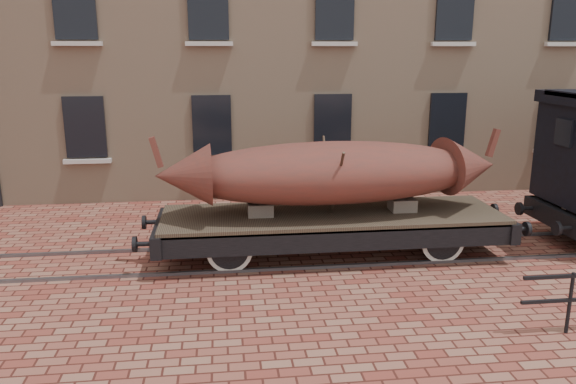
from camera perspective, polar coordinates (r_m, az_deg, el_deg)
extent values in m
plane|color=brown|center=(12.17, 4.29, -6.40)|extent=(90.00, 90.00, 0.00)
cube|color=black|center=(16.68, -19.91, 6.22)|extent=(1.10, 0.12, 1.70)
cube|color=beige|center=(16.77, -19.69, 2.98)|extent=(1.30, 0.18, 0.12)
cube|color=black|center=(16.26, -7.74, 6.75)|extent=(1.10, 0.12, 1.70)
cube|color=beige|center=(16.35, -7.63, 3.42)|extent=(1.30, 0.18, 0.12)
cube|color=black|center=(16.58, 4.54, 6.98)|extent=(1.10, 0.12, 1.70)
cube|color=beige|center=(16.67, 4.51, 3.71)|extent=(1.30, 0.18, 0.12)
cube|color=black|center=(17.61, 15.86, 6.91)|extent=(1.10, 0.12, 1.70)
cube|color=beige|center=(17.69, 15.72, 3.83)|extent=(1.30, 0.18, 0.12)
cube|color=black|center=(19.22, 25.60, 6.63)|extent=(1.10, 0.12, 1.70)
cube|color=beige|center=(19.30, 25.39, 3.82)|extent=(1.30, 0.18, 0.12)
cube|color=black|center=(16.59, -20.88, 17.21)|extent=(1.10, 0.12, 1.70)
cube|color=beige|center=(16.49, -20.63, 13.94)|extent=(1.30, 0.18, 0.12)
cube|color=black|center=(16.16, -8.13, 18.07)|extent=(1.10, 0.12, 1.70)
cube|color=beige|center=(16.07, -8.01, 14.70)|extent=(1.30, 0.18, 0.12)
cube|color=black|center=(16.49, 4.76, 18.08)|extent=(1.10, 0.12, 1.70)
cube|color=beige|center=(16.39, 4.74, 14.78)|extent=(1.30, 0.18, 0.12)
cube|color=black|center=(17.52, 16.59, 17.33)|extent=(1.10, 0.12, 1.70)
cube|color=beige|center=(17.43, 16.45, 14.23)|extent=(1.30, 0.18, 0.12)
cube|color=black|center=(19.14, 26.66, 16.14)|extent=(1.10, 0.12, 1.70)
cube|color=beige|center=(19.06, 26.43, 13.30)|extent=(1.30, 0.18, 0.12)
cube|color=#59595E|center=(11.50, 4.99, -7.51)|extent=(30.00, 0.08, 0.06)
cube|color=#59595E|center=(12.82, 3.67, -5.16)|extent=(30.00, 0.08, 0.06)
cylinder|color=black|center=(9.81, 26.70, -10.04)|extent=(0.06, 0.06, 1.00)
cube|color=#483F2E|center=(11.89, 4.50, -2.37)|extent=(7.12, 2.09, 0.11)
cube|color=black|center=(11.05, 5.46, -4.92)|extent=(7.12, 0.15, 0.43)
cube|color=black|center=(12.86, 3.64, -2.12)|extent=(7.12, 0.15, 0.43)
cube|color=black|center=(11.80, -12.77, -3.97)|extent=(0.21, 2.18, 0.43)
cylinder|color=black|center=(11.16, -14.49, -5.13)|extent=(0.33, 0.09, 0.09)
cylinder|color=black|center=(11.19, -15.31, -5.14)|extent=(0.08, 0.30, 0.30)
cylinder|color=black|center=(12.51, -13.67, -2.98)|extent=(0.33, 0.09, 0.09)
cylinder|color=black|center=(12.53, -14.41, -3.00)|extent=(0.08, 0.30, 0.30)
cube|color=black|center=(13.11, 19.95, -2.65)|extent=(0.21, 2.18, 0.43)
cylinder|color=black|center=(12.64, 22.45, -3.51)|extent=(0.33, 0.09, 0.09)
cylinder|color=black|center=(12.71, 23.09, -3.46)|extent=(0.08, 0.30, 0.30)
cylinder|color=black|center=(13.84, 19.63, -1.76)|extent=(0.33, 0.09, 0.09)
cylinder|color=black|center=(13.91, 20.23, -1.73)|extent=(0.08, 0.30, 0.30)
cylinder|color=black|center=(11.80, -6.03, -4.76)|extent=(0.09, 1.80, 0.09)
cylinder|color=beige|center=(11.12, -5.96, -5.96)|extent=(0.91, 0.07, 0.91)
cylinder|color=black|center=(11.12, -5.96, -5.96)|extent=(0.75, 0.09, 0.75)
cube|color=black|center=(10.94, -5.98, -5.04)|extent=(0.85, 0.08, 0.09)
cylinder|color=beige|center=(12.48, -6.09, -3.69)|extent=(0.91, 0.07, 0.91)
cylinder|color=black|center=(12.48, -6.09, -3.69)|extent=(0.75, 0.09, 0.75)
cube|color=black|center=(12.52, -6.13, -2.54)|extent=(0.85, 0.08, 0.09)
cylinder|color=black|center=(12.62, 14.26, -3.86)|extent=(0.09, 1.80, 0.09)
cylinder|color=beige|center=(11.99, 15.48, -4.91)|extent=(0.91, 0.07, 0.91)
cylinder|color=black|center=(11.99, 15.48, -4.91)|extent=(0.75, 0.09, 0.75)
cube|color=black|center=(11.82, 15.76, -4.04)|extent=(0.85, 0.08, 0.09)
cylinder|color=beige|center=(13.26, 13.16, -2.92)|extent=(0.91, 0.07, 0.91)
cylinder|color=black|center=(13.26, 13.16, -2.92)|extent=(0.75, 0.09, 0.75)
cube|color=black|center=(13.30, 13.05, -1.83)|extent=(0.85, 0.08, 0.09)
cube|color=black|center=(12.00, 4.47, -4.06)|extent=(3.80, 0.06, 0.06)
cube|color=gray|center=(11.64, -2.84, -1.73)|extent=(0.52, 0.47, 0.27)
cube|color=gray|center=(12.22, 11.53, -1.23)|extent=(0.52, 0.47, 0.27)
ellipsoid|color=maroon|center=(11.65, 4.51, 1.98)|extent=(6.48, 2.25, 1.28)
cone|color=maroon|center=(11.32, -10.60, 1.70)|extent=(1.15, 1.26, 1.22)
cube|color=maroon|center=(11.25, -13.25, 3.96)|extent=(0.26, 0.14, 0.62)
cone|color=maroon|center=(12.71, 17.96, 2.60)|extent=(1.15, 1.26, 1.22)
cube|color=maroon|center=(12.86, 20.10, 4.71)|extent=(0.26, 0.14, 0.62)
cylinder|color=#403125|center=(11.19, 5.01, 0.77)|extent=(0.06, 1.09, 1.50)
cylinder|color=#403125|center=(12.18, 4.02, 1.90)|extent=(0.06, 1.09, 1.50)
cube|color=black|center=(13.84, 25.48, -2.33)|extent=(0.21, 2.28, 0.43)
cylinder|color=black|center=(13.00, 25.63, -3.36)|extent=(0.08, 0.30, 0.30)
cylinder|color=black|center=(14.25, 22.43, -1.57)|extent=(0.08, 0.30, 0.30)
cube|color=black|center=(13.46, 26.26, 5.44)|extent=(0.08, 0.57, 0.57)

